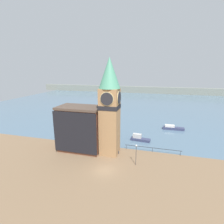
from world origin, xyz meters
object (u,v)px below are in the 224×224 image
(pier_building, at_px, (80,129))
(boat_near, at_px, (139,138))
(mooring_bollard_near, at_px, (119,152))
(clock_tower, at_px, (110,105))
(boat_far, at_px, (173,128))
(lamp_post, at_px, (136,151))

(pier_building, bearing_deg, boat_near, 35.03)
(boat_near, height_order, mooring_bollard_near, boat_near)
(boat_near, bearing_deg, pier_building, -138.60)
(pier_building, xyz_separation_m, mooring_bollard_near, (9.05, 0.24, -4.86))
(clock_tower, bearing_deg, pier_building, -179.00)
(boat_far, relative_size, mooring_bollard_near, 9.31)
(lamp_post, bearing_deg, clock_tower, 151.33)
(pier_building, distance_m, boat_far, 30.20)
(pier_building, bearing_deg, mooring_bollard_near, 1.52)
(clock_tower, distance_m, mooring_bollard_near, 10.95)
(boat_near, relative_size, mooring_bollard_near, 7.51)
(boat_far, xyz_separation_m, mooring_bollard_near, (-12.72, -20.16, -0.17))
(pier_building, height_order, lamp_post, pier_building)
(clock_tower, relative_size, pier_building, 2.01)
(clock_tower, height_order, lamp_post, clock_tower)
(boat_near, distance_m, mooring_bollard_near, 9.41)
(boat_near, height_order, boat_far, boat_near)
(boat_near, distance_m, lamp_post, 12.50)
(boat_far, distance_m, lamp_post, 25.29)
(boat_far, xyz_separation_m, lamp_post, (-8.36, -23.75, 2.43))
(pier_building, height_order, boat_far, pier_building)
(pier_building, relative_size, lamp_post, 2.42)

